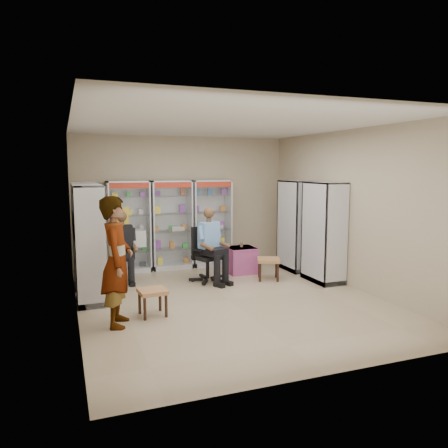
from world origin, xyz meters
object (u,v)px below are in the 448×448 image
object	(u,v)px
woven_stool_b	(153,302)
cabinet_back_left	(129,227)
wooden_chair	(122,257)
seated_shopkeeper	(208,247)
cabinet_right_far	(296,226)
cabinet_left_far	(87,235)
woven_stool_a	(268,269)
office_chair	(207,254)
standing_man	(117,262)
cabinet_back_right	(211,223)
cabinet_left_near	(91,244)
pink_trunk	(241,260)
cabinet_back_mid	(171,225)
cabinet_right_near	(324,232)

from	to	relation	value
woven_stool_b	cabinet_back_left	bearing A→B (deg)	88.13
wooden_chair	seated_shopkeeper	world-z (taller)	seated_shopkeeper
cabinet_right_far	cabinet_left_far	size ratio (longest dim) A/B	1.00
woven_stool_a	cabinet_right_far	bearing A→B (deg)	31.80
office_chair	standing_man	size ratio (longest dim) A/B	0.59
cabinet_back_right	seated_shopkeeper	size ratio (longest dim) A/B	1.42
cabinet_left_near	standing_man	world-z (taller)	cabinet_left_near
cabinet_left_near	wooden_chair	xyz separation A→B (m)	(0.68, 1.30, -0.53)
woven_stool_a	woven_stool_b	size ratio (longest dim) A/B	1.07
wooden_chair	woven_stool_a	bearing A→B (deg)	-19.71
pink_trunk	cabinet_back_left	bearing A→B (deg)	156.42
cabinet_back_left	cabinet_left_far	size ratio (longest dim) A/B	1.00
pink_trunk	woven_stool_a	size ratio (longest dim) A/B	1.32
cabinet_back_mid	standing_man	distance (m)	3.69
seated_shopkeeper	standing_man	bearing A→B (deg)	-159.76
cabinet_back_right	cabinet_right_near	world-z (taller)	same
cabinet_left_far	cabinet_left_near	world-z (taller)	same
cabinet_right_far	seated_shopkeeper	distance (m)	2.23
cabinet_back_mid	woven_stool_a	size ratio (longest dim) A/B	4.50
cabinet_back_mid	cabinet_back_right	xyz separation A→B (m)	(0.95, 0.00, 0.00)
cabinet_back_mid	cabinet_back_left	bearing A→B (deg)	180.00
office_chair	woven_stool_b	distance (m)	2.24
woven_stool_b	cabinet_right_near	bearing A→B (deg)	13.33
woven_stool_a	woven_stool_b	bearing A→B (deg)	-152.96
cabinet_back_mid	cabinet_left_near	distance (m)	2.77
cabinet_back_left	woven_stool_a	size ratio (longest dim) A/B	4.50
cabinet_back_left	woven_stool_a	world-z (taller)	cabinet_back_left
cabinet_back_mid	cabinet_left_far	world-z (taller)	same
woven_stool_a	cabinet_back_right	bearing A→B (deg)	110.67
woven_stool_a	standing_man	xyz separation A→B (m)	(-3.20, -1.59, 0.72)
wooden_chair	seated_shopkeeper	distance (m)	1.78
cabinet_back_left	pink_trunk	size ratio (longest dim) A/B	3.41
cabinet_left_near	woven_stool_a	distance (m)	3.58
cabinet_back_right	standing_man	xyz separation A→B (m)	(-2.55, -3.33, -0.06)
cabinet_back_mid	cabinet_left_far	bearing A→B (deg)	-153.68
woven_stool_a	standing_man	distance (m)	3.65
pink_trunk	standing_man	xyz separation A→B (m)	(-2.91, -2.34, 0.66)
office_chair	cabinet_left_near	bearing A→B (deg)	172.29
cabinet_left_far	cabinet_back_mid	bearing A→B (deg)	116.32
office_chair	woven_stool_a	xyz separation A→B (m)	(1.21, -0.31, -0.33)
cabinet_right_near	pink_trunk	world-z (taller)	cabinet_right_near
cabinet_back_mid	cabinet_left_near	xyz separation A→B (m)	(-1.88, -2.03, 0.00)
cabinet_right_far	cabinet_left_near	distance (m)	4.55
cabinet_back_mid	office_chair	size ratio (longest dim) A/B	1.80
cabinet_right_far	office_chair	xyz separation A→B (m)	(-2.18, -0.29, -0.45)
woven_stool_b	standing_man	distance (m)	0.95
wooden_chair	woven_stool_a	world-z (taller)	wooden_chair
cabinet_left_far	standing_man	distance (m)	2.41
cabinet_right_far	standing_man	distance (m)	4.72
cabinet_back_mid	pink_trunk	bearing A→B (deg)	-37.02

